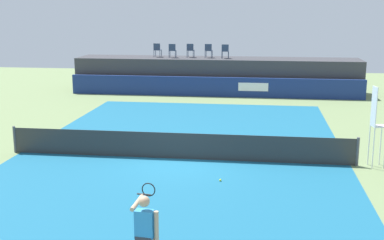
{
  "coord_description": "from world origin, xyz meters",
  "views": [
    {
      "loc": [
        2.89,
        -17.45,
        5.26
      ],
      "look_at": [
        0.22,
        2.0,
        1.0
      ],
      "focal_mm": 47.92,
      "sensor_mm": 36.0,
      "label": 1
    }
  ],
  "objects": [
    {
      "name": "spectator_chair_left",
      "position": [
        -2.85,
        15.08,
        2.69
      ],
      "size": [
        0.45,
        0.45,
        0.89
      ],
      "color": "#2D3D56",
      "rests_on": "spectator_platform"
    },
    {
      "name": "net_post_far",
      "position": [
        6.2,
        0.0,
        0.5
      ],
      "size": [
        0.1,
        0.1,
        1.0
      ],
      "primitive_type": "cylinder",
      "color": "#4C4C51",
      "rests_on": "ground"
    },
    {
      "name": "tennis_ball",
      "position": [
        1.69,
        -2.26,
        0.04
      ],
      "size": [
        0.07,
        0.07,
        0.07
      ],
      "primitive_type": "sphere",
      "color": "#D8EA33",
      "rests_on": "court_inner"
    },
    {
      "name": "spectator_chair_right",
      "position": [
        -0.55,
        15.35,
        2.69
      ],
      "size": [
        0.47,
        0.47,
        0.89
      ],
      "color": "#2D3D56",
      "rests_on": "spectator_platform"
    },
    {
      "name": "spectator_chair_far_left",
      "position": [
        -3.9,
        15.41,
        2.69
      ],
      "size": [
        0.47,
        0.47,
        0.89
      ],
      "color": "#2D3D56",
      "rests_on": "spectator_platform"
    },
    {
      "name": "spectator_platform",
      "position": [
        0.0,
        15.3,
        1.1
      ],
      "size": [
        18.0,
        2.8,
        2.2
      ],
      "primitive_type": "cube",
      "color": "#38383D",
      "rests_on": "ground"
    },
    {
      "name": "umpire_chair",
      "position": [
        6.72,
        -0.02,
        1.59
      ],
      "size": [
        0.51,
        0.51,
        2.76
      ],
      "color": "white",
      "rests_on": "ground"
    },
    {
      "name": "tennis_net",
      "position": [
        0.0,
        0.0,
        0.47
      ],
      "size": [
        12.4,
        0.02,
        0.95
      ],
      "primitive_type": "cube",
      "color": "#2D2D2D",
      "rests_on": "ground"
    },
    {
      "name": "spectator_chair_far_right",
      "position": [
        0.54,
        15.05,
        2.69
      ],
      "size": [
        0.45,
        0.45,
        0.89
      ],
      "color": "#2D3D56",
      "rests_on": "spectator_platform"
    },
    {
      "name": "court_inner",
      "position": [
        0.0,
        0.0,
        0.0
      ],
      "size": [
        12.0,
        22.0,
        0.0
      ],
      "primitive_type": "cube",
      "color": "#16597A",
      "rests_on": "ground"
    },
    {
      "name": "spectator_chair_center",
      "position": [
        -1.73,
        15.42,
        2.69
      ],
      "size": [
        0.45,
        0.45,
        0.89
      ],
      "color": "#2D3D56",
      "rests_on": "spectator_platform"
    },
    {
      "name": "ground_plane",
      "position": [
        0.0,
        3.0,
        0.0
      ],
      "size": [
        48.0,
        48.0,
        0.0
      ],
      "primitive_type": "plane",
      "color": "#6B7F51"
    },
    {
      "name": "tennis_player",
      "position": [
        0.72,
        -8.39,
        0.96
      ],
      "size": [
        0.6,
        1.17,
        1.77
      ],
      "color": "white",
      "rests_on": "court_inner"
    },
    {
      "name": "sponsor_wall",
      "position": [
        0.01,
        13.5,
        0.6
      ],
      "size": [
        18.0,
        0.22,
        1.2
      ],
      "color": "navy",
      "rests_on": "ground"
    },
    {
      "name": "net_post_near",
      "position": [
        -6.2,
        0.0,
        0.5
      ],
      "size": [
        0.1,
        0.1,
        1.0
      ],
      "primitive_type": "cylinder",
      "color": "#4C4C51",
      "rests_on": "ground"
    }
  ]
}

